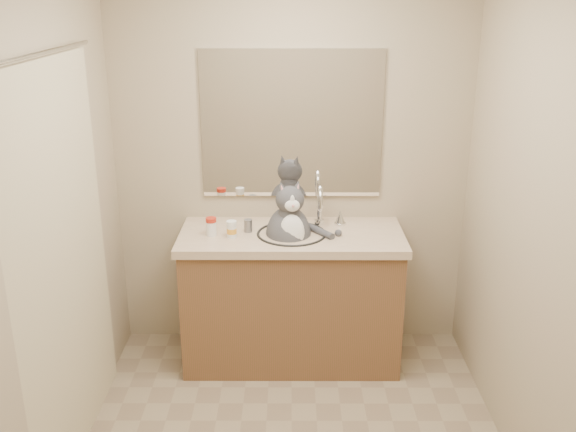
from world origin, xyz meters
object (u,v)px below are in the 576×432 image
at_px(pill_bottle_redcap, 211,226).
at_px(grey_canister, 248,226).
at_px(cat, 289,232).
at_px(pill_bottle_orange, 232,229).

height_order(pill_bottle_redcap, grey_canister, pill_bottle_redcap).
bearing_deg(grey_canister, cat, -9.51).
distance_m(cat, grey_canister, 0.25).
distance_m(pill_bottle_redcap, pill_bottle_orange, 0.13).
bearing_deg(pill_bottle_orange, grey_canister, 44.57).
xyz_separation_m(pill_bottle_redcap, grey_canister, (0.21, 0.06, -0.02)).
relative_size(pill_bottle_redcap, grey_canister, 1.39).
relative_size(pill_bottle_redcap, pill_bottle_orange, 1.08).
bearing_deg(pill_bottle_redcap, grey_canister, 15.15).
bearing_deg(cat, grey_canister, 158.97).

